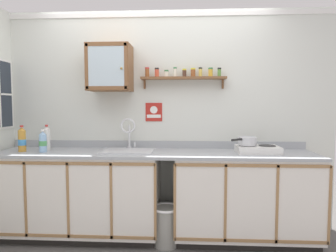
{
  "coord_description": "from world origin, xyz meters",
  "views": [
    {
      "loc": [
        0.32,
        -2.65,
        1.4
      ],
      "look_at": [
        0.14,
        0.46,
        1.17
      ],
      "focal_mm": 31.52,
      "sensor_mm": 36.0,
      "label": 1
    }
  ],
  "objects": [
    {
      "name": "back_wall",
      "position": [
        0.0,
        0.66,
        1.23
      ],
      "size": [
        3.92,
        0.07,
        2.43
      ],
      "color": "silver",
      "rests_on": "ground"
    },
    {
      "name": "lower_cabinet_run",
      "position": [
        -0.8,
        0.35,
        0.44
      ],
      "size": [
        1.7,
        0.6,
        0.88
      ],
      "color": "black",
      "rests_on": "ground"
    },
    {
      "name": "lower_cabinet_run_right",
      "position": [
        0.93,
        0.35,
        0.44
      ],
      "size": [
        1.44,
        0.6,
        0.88
      ],
      "color": "black",
      "rests_on": "ground"
    },
    {
      "name": "countertop",
      "position": [
        0.0,
        0.35,
        0.9
      ],
      "size": [
        3.28,
        0.62,
        0.03
      ],
      "primitive_type": "cube",
      "color": "#9EA3A8",
      "rests_on": "lower_cabinet_run"
    },
    {
      "name": "backsplash",
      "position": [
        0.0,
        0.63,
        0.95
      ],
      "size": [
        3.28,
        0.02,
        0.08
      ],
      "primitive_type": "cube",
      "color": "#9EA3A8",
      "rests_on": "countertop"
    },
    {
      "name": "sink",
      "position": [
        -0.28,
        0.38,
        0.9
      ],
      "size": [
        0.53,
        0.42,
        0.46
      ],
      "color": "silver",
      "rests_on": "countertop"
    },
    {
      "name": "hot_plate_stove",
      "position": [
        1.06,
        0.36,
        0.95
      ],
      "size": [
        0.42,
        0.29,
        0.07
      ],
      "color": "silver",
      "rests_on": "countertop"
    },
    {
      "name": "saucepan",
      "position": [
        0.95,
        0.38,
        1.03
      ],
      "size": [
        0.28,
        0.26,
        0.09
      ],
      "color": "silver",
      "rests_on": "hot_plate_stove"
    },
    {
      "name": "bottle_opaque_white_0",
      "position": [
        -1.15,
        0.39,
        1.04
      ],
      "size": [
        0.07,
        0.07,
        0.27
      ],
      "color": "white",
      "rests_on": "countertop"
    },
    {
      "name": "bottle_juice_amber_1",
      "position": [
        -1.37,
        0.29,
        1.03
      ],
      "size": [
        0.08,
        0.08,
        0.27
      ],
      "color": "gold",
      "rests_on": "countertop"
    },
    {
      "name": "bottle_water_blue_2",
      "position": [
        -1.14,
        0.27,
        1.02
      ],
      "size": [
        0.08,
        0.08,
        0.23
      ],
      "color": "#8CB7E0",
      "rests_on": "countertop"
    },
    {
      "name": "wall_cabinet",
      "position": [
        -0.48,
        0.48,
        1.79
      ],
      "size": [
        0.45,
        0.34,
        0.49
      ],
      "color": "brown"
    },
    {
      "name": "spice_shelf",
      "position": [
        0.3,
        0.57,
        1.7
      ],
      "size": [
        0.92,
        0.14,
        0.23
      ],
      "color": "brown"
    },
    {
      "name": "warning_sign",
      "position": [
        -0.03,
        0.64,
        1.31
      ],
      "size": [
        0.19,
        0.01,
        0.21
      ],
      "color": "#B2261E"
    },
    {
      "name": "trash_bin",
      "position": [
        0.13,
        0.19,
        0.2
      ],
      "size": [
        0.28,
        0.28,
        0.39
      ],
      "color": "gray",
      "rests_on": "ground"
    }
  ]
}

